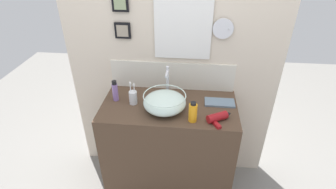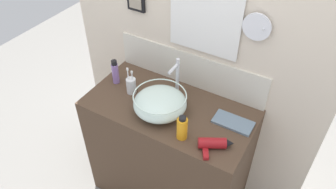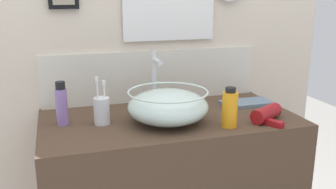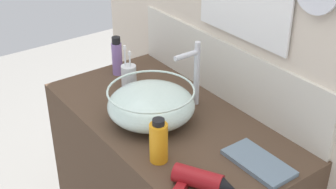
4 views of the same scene
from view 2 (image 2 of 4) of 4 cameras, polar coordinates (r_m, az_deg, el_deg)
The scene contains 10 objects.
ground_plane at distance 2.77m, azimuth 0.15°, elevation -16.21°, with size 6.00×6.00×0.00m, color gray.
vanity_counter at distance 2.40m, azimuth 0.17°, elevation -10.23°, with size 1.07×0.55×0.92m, color #4C3828.
back_panel at distance 2.08m, azimuth 4.53°, elevation 9.56°, with size 1.80×0.10×2.50m.
glass_bowl_sink at distance 1.98m, azimuth -1.41°, elevation -1.50°, with size 0.33×0.33×0.13m.
faucet at distance 2.07m, azimuth 1.50°, elevation 3.47°, with size 0.02×0.12×0.27m.
hair_drier at distance 1.83m, azimuth 8.08°, elevation -8.52°, with size 0.20×0.19×0.06m.
toothbrush_cup at distance 2.15m, azimuth -6.45°, elevation 1.55°, with size 0.06×0.06×0.20m.
lotion_bottle at distance 1.83m, azimuth 2.47°, elevation -5.85°, with size 0.06×0.06×0.16m.
spray_bottle at distance 2.23m, azimuth -9.17°, elevation 3.85°, with size 0.05×0.05×0.18m.
hand_towel at distance 1.99m, azimuth 11.27°, elevation -4.79°, with size 0.24×0.12×0.02m, color slate.
Camera 2 is at (0.76, -1.30, 2.33)m, focal length 35.00 mm.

